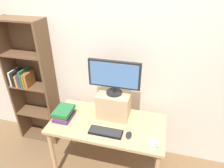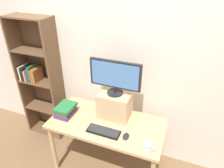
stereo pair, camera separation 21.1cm
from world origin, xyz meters
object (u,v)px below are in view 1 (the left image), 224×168
Objects in this scene: desk at (107,129)px; computer_monitor at (114,76)px; book_stack at (64,113)px; keyboard at (106,132)px; riser_box at (114,104)px; computer_mouse at (129,135)px; coffee_mug at (153,144)px; bookshelf_unit at (32,84)px.

desk is 0.64m from computer_monitor.
computer_monitor is 0.76m from book_stack.
keyboard is at bearing -80.03° from desk.
computer_mouse is at bearing -52.23° from riser_box.
desk is 0.61m from coffee_mug.
computer_mouse is at bearing 2.95° from keyboard.
bookshelf_unit is 1.23m from riser_box.
riser_box is (0.04, 0.16, 0.25)m from desk.
book_stack is at bearing 167.63° from keyboard.
bookshelf_unit is 1.81m from coffee_mug.
desk is 3.59× the size of riser_box.
computer_monitor reaches higher than riser_box.
bookshelf_unit is 17.42× the size of computer_mouse.
computer_monitor is 1.58× the size of keyboard.
riser_box is 0.60m from book_stack.
keyboard is at bearing -177.05° from computer_mouse.
desk is 12.72× the size of computer_mouse.
computer_monitor is (-0.00, -0.00, 0.38)m from riser_box.
desk is 0.30m from riser_box.
bookshelf_unit is (-1.18, 0.33, 0.26)m from desk.
computer_monitor is 0.61m from keyboard.
computer_mouse is at bearing 159.50° from coffee_mug.
riser_box is 0.65m from coffee_mug.
riser_box is 3.55× the size of computer_mouse.
riser_box reaches higher than desk.
keyboard is at bearing -92.00° from riser_box.
bookshelf_unit is at bearing 171.82° from computer_monitor.
book_stack is at bearing -29.82° from bookshelf_unit.
riser_box is 1.00× the size of keyboard.
coffee_mug is at bearing -39.22° from riser_box.
riser_box is 0.41m from computer_mouse.
riser_box is at bearing 76.03° from desk.
desk is at bearing 155.42° from coffee_mug.
computer_mouse is (0.28, -0.15, 0.11)m from desk.
bookshelf_unit is 4.93× the size of keyboard.
coffee_mug is at bearing -24.58° from desk.
coffee_mug is (0.26, -0.10, 0.03)m from computer_mouse.
coffee_mug is (1.06, -0.20, -0.01)m from book_stack.
computer_mouse is (0.25, 0.01, 0.01)m from keyboard.
riser_box is at bearing 19.64° from book_stack.
computer_mouse is at bearing -7.67° from book_stack.
bookshelf_unit reaches higher than riser_box.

